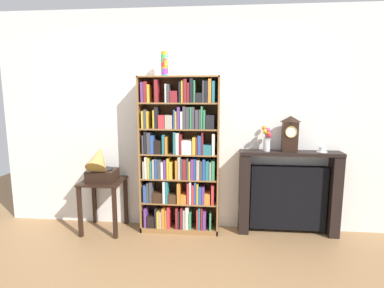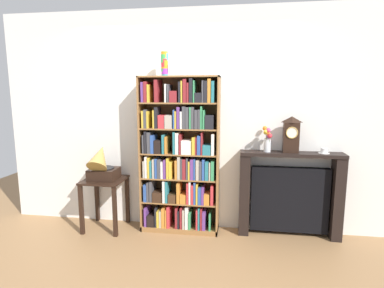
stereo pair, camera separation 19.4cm
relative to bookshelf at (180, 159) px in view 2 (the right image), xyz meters
name	(u,v)px [view 2 (the right image)]	position (x,y,z in m)	size (l,w,h in m)	color
ground_plane	(178,234)	(0.00, -0.12, -0.92)	(8.01, 6.40, 0.02)	#997047
wall_back	(197,122)	(0.18, 0.20, 0.44)	(5.01, 0.08, 2.69)	silver
bookshelf	(180,159)	(0.00, 0.00, 0.00)	(0.95, 0.29, 1.89)	olive
cup_stack	(165,64)	(-0.17, -0.03, 1.12)	(0.08, 0.08, 0.27)	#28B2B7
side_table_left	(105,192)	(-0.94, -0.09, -0.43)	(0.49, 0.49, 0.64)	black
gramophone	(102,164)	(-0.94, -0.14, -0.07)	(0.33, 0.43, 0.49)	black
fireplace_mantel	(289,195)	(1.31, 0.06, -0.41)	(1.18, 0.23, 1.02)	black
mantel_clock	(291,134)	(1.29, 0.04, 0.32)	(0.17, 0.11, 0.42)	black
flower_vase	(267,139)	(1.03, 0.04, 0.26)	(0.10, 0.17, 0.30)	silver
teacup_with_saucer	(324,151)	(1.66, 0.04, 0.13)	(0.12, 0.12, 0.06)	white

